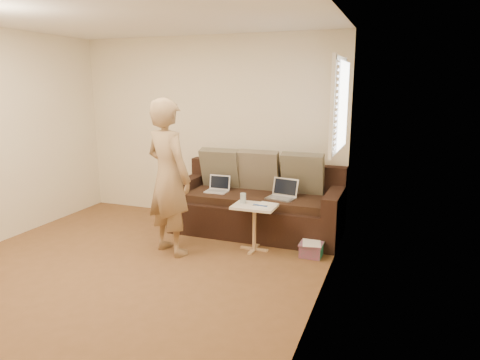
{
  "coord_description": "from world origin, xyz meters",
  "views": [
    {
      "loc": [
        2.61,
        -3.45,
        1.94
      ],
      "look_at": [
        0.8,
        1.4,
        0.78
      ],
      "focal_mm": 32.31,
      "sensor_mm": 36.0,
      "label": 1
    }
  ],
  "objects_px": {
    "laptop_silver": "(281,199)",
    "person": "(169,177)",
    "striped_box": "(311,249)",
    "side_table": "(254,228)",
    "sofa": "(257,201)",
    "drinking_glass": "(243,198)",
    "laptop_white": "(217,192)"
  },
  "relations": [
    {
      "from": "laptop_silver",
      "to": "person",
      "type": "bearing_deg",
      "value": -129.89
    },
    {
      "from": "person",
      "to": "striped_box",
      "type": "relative_size",
      "value": 6.85
    },
    {
      "from": "person",
      "to": "side_table",
      "type": "distance_m",
      "value": 1.16
    },
    {
      "from": "laptop_silver",
      "to": "sofa",
      "type": "bearing_deg",
      "value": 170.55
    },
    {
      "from": "sofa",
      "to": "side_table",
      "type": "bearing_deg",
      "value": -74.51
    },
    {
      "from": "side_table",
      "to": "striped_box",
      "type": "bearing_deg",
      "value": 4.22
    },
    {
      "from": "drinking_glass",
      "to": "striped_box",
      "type": "distance_m",
      "value": 0.99
    },
    {
      "from": "sofa",
      "to": "side_table",
      "type": "relative_size",
      "value": 3.99
    },
    {
      "from": "laptop_white",
      "to": "drinking_glass",
      "type": "relative_size",
      "value": 2.44
    },
    {
      "from": "sofa",
      "to": "drinking_glass",
      "type": "height_order",
      "value": "sofa"
    },
    {
      "from": "laptop_white",
      "to": "laptop_silver",
      "type": "bearing_deg",
      "value": -3.06
    },
    {
      "from": "sofa",
      "to": "side_table",
      "type": "xyz_separation_m",
      "value": [
        0.17,
        -0.62,
        -0.15
      ]
    },
    {
      "from": "sofa",
      "to": "laptop_silver",
      "type": "relative_size",
      "value": 6.41
    },
    {
      "from": "laptop_white",
      "to": "striped_box",
      "type": "distance_m",
      "value": 1.54
    },
    {
      "from": "laptop_white",
      "to": "side_table",
      "type": "xyz_separation_m",
      "value": [
        0.72,
        -0.54,
        -0.24
      ]
    },
    {
      "from": "laptop_white",
      "to": "side_table",
      "type": "relative_size",
      "value": 0.53
    },
    {
      "from": "side_table",
      "to": "sofa",
      "type": "bearing_deg",
      "value": 105.49
    },
    {
      "from": "laptop_silver",
      "to": "side_table",
      "type": "relative_size",
      "value": 0.62
    },
    {
      "from": "striped_box",
      "to": "laptop_silver",
      "type": "bearing_deg",
      "value": 138.03
    },
    {
      "from": "laptop_silver",
      "to": "side_table",
      "type": "distance_m",
      "value": 0.58
    },
    {
      "from": "laptop_silver",
      "to": "person",
      "type": "relative_size",
      "value": 0.19
    },
    {
      "from": "laptop_silver",
      "to": "drinking_glass",
      "type": "distance_m",
      "value": 0.57
    },
    {
      "from": "laptop_silver",
      "to": "side_table",
      "type": "height_order",
      "value": "laptop_silver"
    },
    {
      "from": "laptop_white",
      "to": "person",
      "type": "bearing_deg",
      "value": -101.74
    },
    {
      "from": "laptop_white",
      "to": "striped_box",
      "type": "relative_size",
      "value": 1.12
    },
    {
      "from": "sofa",
      "to": "laptop_white",
      "type": "xyz_separation_m",
      "value": [
        -0.54,
        -0.09,
        0.1
      ]
    },
    {
      "from": "sofa",
      "to": "person",
      "type": "relative_size",
      "value": 1.23
    },
    {
      "from": "laptop_white",
      "to": "striped_box",
      "type": "bearing_deg",
      "value": -19.79
    },
    {
      "from": "laptop_silver",
      "to": "laptop_white",
      "type": "distance_m",
      "value": 0.9
    },
    {
      "from": "side_table",
      "to": "striped_box",
      "type": "height_order",
      "value": "side_table"
    },
    {
      "from": "drinking_glass",
      "to": "striped_box",
      "type": "height_order",
      "value": "drinking_glass"
    },
    {
      "from": "drinking_glass",
      "to": "side_table",
      "type": "bearing_deg",
      "value": -17.33
    }
  ]
}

